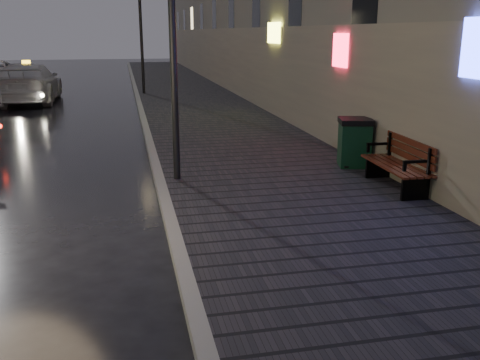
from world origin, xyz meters
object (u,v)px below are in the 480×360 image
at_px(bench, 400,164).
at_px(trash_bin, 354,142).
at_px(lamp_near, 172,7).
at_px(lamp_far, 141,22).
at_px(taxi_mid, 28,83).

distance_m(bench, trash_bin, 1.82).
bearing_deg(bench, lamp_near, 160.76).
relative_size(lamp_near, trash_bin, 4.96).
height_order(lamp_far, bench, lamp_far).
xyz_separation_m(lamp_far, trash_bin, (3.95, -15.76, -2.80)).
bearing_deg(lamp_far, taxi_mid, -165.42).
bearing_deg(bench, taxi_mid, 121.16).
bearing_deg(taxi_mid, trash_bin, 121.73).
relative_size(lamp_far, bench, 2.81).
height_order(lamp_far, trash_bin, lamp_far).
relative_size(lamp_far, taxi_mid, 0.90).
bearing_deg(lamp_near, bench, -21.10).
distance_m(lamp_near, bench, 5.22).
xyz_separation_m(trash_bin, taxi_mid, (-9.00, 14.45, 0.16)).
relative_size(lamp_near, bench, 2.81).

